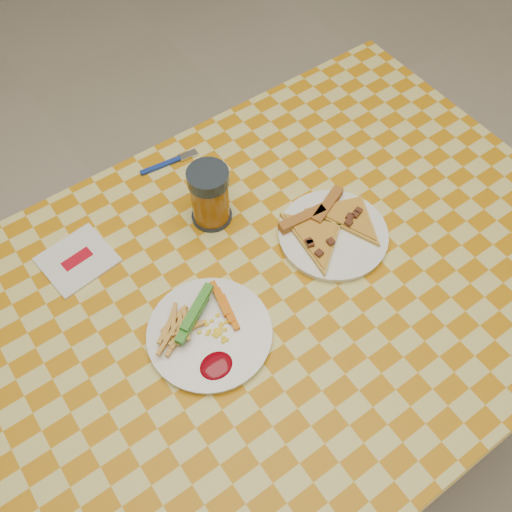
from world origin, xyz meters
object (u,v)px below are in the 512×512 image
object	(u,v)px
table	(271,305)
drink_glass	(210,196)
plate_left	(210,334)
plate_right	(333,235)

from	to	relation	value
table	drink_glass	bearing A→B (deg)	90.36
plate_left	plate_right	bearing A→B (deg)	6.95
table	plate_right	xyz separation A→B (m)	(0.17, 0.02, 0.08)
plate_left	plate_right	distance (m)	0.32
table	plate_right	size ratio (longest dim) A/B	6.05
plate_left	drink_glass	bearing A→B (deg)	56.10
table	plate_left	distance (m)	0.17
drink_glass	plate_left	bearing A→B (deg)	-123.90
plate_left	drink_glass	world-z (taller)	drink_glass
plate_right	drink_glass	bearing A→B (deg)	132.58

